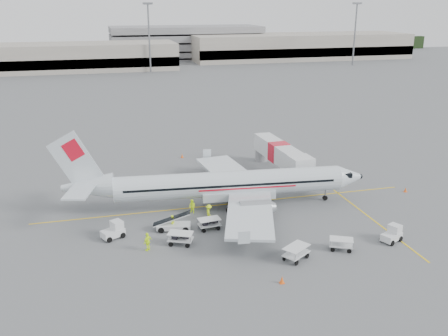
{
  "coord_description": "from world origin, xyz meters",
  "views": [
    {
      "loc": [
        -14.19,
        -51.99,
        22.42
      ],
      "look_at": [
        0.0,
        2.0,
        3.8
      ],
      "focal_mm": 40.0,
      "sensor_mm": 36.0,
      "label": 1
    }
  ],
  "objects": [
    {
      "name": "ground",
      "position": [
        0.0,
        0.0,
        0.0
      ],
      "size": [
        360.0,
        360.0,
        0.0
      ],
      "primitive_type": "plane",
      "color": "#56595B"
    },
    {
      "name": "stripe_lead",
      "position": [
        0.0,
        0.0,
        0.01
      ],
      "size": [
        44.0,
        0.2,
        0.01
      ],
      "primitive_type": "cube",
      "color": "yellow",
      "rests_on": "ground"
    },
    {
      "name": "stripe_cross",
      "position": [
        14.0,
        -8.0,
        0.01
      ],
      "size": [
        0.2,
        20.0,
        0.01
      ],
      "primitive_type": "cube",
      "color": "yellow",
      "rests_on": "ground"
    },
    {
      "name": "terminal_west",
      "position": [
        -40.0,
        130.0,
        4.5
      ],
      "size": [
        110.0,
        22.0,
        9.0
      ],
      "primitive_type": null,
      "color": "gray",
      "rests_on": "ground"
    },
    {
      "name": "terminal_east",
      "position": [
        70.0,
        145.0,
        5.0
      ],
      "size": [
        90.0,
        26.0,
        10.0
      ],
      "primitive_type": null,
      "color": "gray",
      "rests_on": "ground"
    },
    {
      "name": "parking_garage",
      "position": [
        25.0,
        160.0,
        7.0
      ],
      "size": [
        62.0,
        24.0,
        14.0
      ],
      "primitive_type": null,
      "color": "slate",
      "rests_on": "ground"
    },
    {
      "name": "treeline",
      "position": [
        0.0,
        175.0,
        3.0
      ],
      "size": [
        300.0,
        3.0,
        6.0
      ],
      "primitive_type": null,
      "color": "black",
      "rests_on": "ground"
    },
    {
      "name": "mast_center",
      "position": [
        5.0,
        118.0,
        11.0
      ],
      "size": [
        3.2,
        1.2,
        22.0
      ],
      "primitive_type": null,
      "color": "slate",
      "rests_on": "ground"
    },
    {
      "name": "mast_east",
      "position": [
        80.0,
        118.0,
        11.0
      ],
      "size": [
        3.2,
        1.2,
        22.0
      ],
      "primitive_type": null,
      "color": "slate",
      "rests_on": "ground"
    },
    {
      "name": "aircraft",
      "position": [
        -0.04,
        -0.63,
        4.71
      ],
      "size": [
        36.64,
        30.01,
        9.42
      ],
      "primitive_type": null,
      "rotation": [
        0.0,
        0.0,
        -0.1
      ],
      "color": "silver",
      "rests_on": "ground"
    },
    {
      "name": "jet_bridge",
      "position": [
        9.51,
        8.82,
        2.16
      ],
      "size": [
        4.03,
        16.57,
        4.31
      ],
      "primitive_type": null,
      "rotation": [
        0.0,
        0.0,
        0.06
      ],
      "color": "silver",
      "rests_on": "ground"
    },
    {
      "name": "belt_loader",
      "position": [
        -7.29,
        -5.27,
        1.25
      ],
      "size": [
        4.86,
        2.67,
        2.49
      ],
      "primitive_type": null,
      "rotation": [
        0.0,
        0.0,
        -0.22
      ],
      "color": "silver",
      "rests_on": "ground"
    },
    {
      "name": "tug_fore",
      "position": [
        13.01,
        -13.3,
        0.82
      ],
      "size": [
        2.45,
        2.01,
        1.64
      ],
      "primitive_type": null,
      "rotation": [
        0.0,
        0.0,
        0.44
      ],
      "color": "silver",
      "rests_on": "ground"
    },
    {
      "name": "tug_mid",
      "position": [
        0.69,
        -6.33,
        0.82
      ],
      "size": [
        2.43,
        1.93,
        1.64
      ],
      "primitive_type": null,
      "rotation": [
        0.0,
        0.0,
        -0.39
      ],
      "color": "silver",
      "rests_on": "ground"
    },
    {
      "name": "tug_aft",
      "position": [
        -13.46,
        -5.57,
        0.86
      ],
      "size": [
        2.55,
        2.12,
        1.71
      ],
      "primitive_type": null,
      "rotation": [
        0.0,
        0.0,
        0.46
      ],
      "color": "silver",
      "rests_on": "ground"
    },
    {
      "name": "cart_loaded_a",
      "position": [
        -3.69,
        -6.01,
        0.59
      ],
      "size": [
        2.39,
        1.57,
        1.18
      ],
      "primitive_type": null,
      "rotation": [
        0.0,
        0.0,
        0.1
      ],
      "color": "silver",
      "rests_on": "ground"
    },
    {
      "name": "cart_loaded_b",
      "position": [
        -7.16,
        -8.63,
        0.62
      ],
      "size": [
        2.73,
        2.24,
        1.24
      ],
      "primitive_type": null,
      "rotation": [
        0.0,
        0.0,
        -0.42
      ],
      "color": "silver",
      "rests_on": "ground"
    },
    {
      "name": "cart_empty_a",
      "position": [
        2.54,
        -14.28,
        0.66
      ],
      "size": [
        2.94,
        2.64,
        1.32
      ],
      "primitive_type": null,
      "rotation": [
        0.0,
        0.0,
        0.59
      ],
      "color": "silver",
      "rests_on": "ground"
    },
    {
      "name": "cart_empty_b",
      "position": [
        7.4,
        -13.62,
        0.57
      ],
      "size": [
        2.54,
        2.13,
        1.15
      ],
      "primitive_type": null,
      "rotation": [
        0.0,
        0.0,
        -0.45
      ],
      "color": "silver",
      "rests_on": "ground"
    },
    {
      "name": "cone_nose",
      "position": [
        22.33,
        -1.79,
        0.31
      ],
      "size": [
        0.38,
        0.38,
        0.63
      ],
      "primitive_type": "cone",
      "color": "#F75A13",
      "rests_on": "ground"
    },
    {
      "name": "cone_port",
      "position": [
        -1.99,
        19.45,
        0.31
      ],
      "size": [
        0.38,
        0.38,
        0.62
      ],
      "primitive_type": "cone",
      "color": "#F75A13",
      "rests_on": "ground"
    },
    {
      "name": "cone_stbd",
      "position": [
        -0.17,
        -17.79,
        0.34
      ],
      "size": [
        0.42,
        0.42,
        0.68
      ],
      "primitive_type": "cone",
      "color": "#F75A13",
      "rests_on": "ground"
    },
    {
      "name": "crew_a",
      "position": [
        -7.35,
        -5.12,
        0.8
      ],
      "size": [
        0.67,
        0.69,
        1.6
      ],
      "primitive_type": "imported",
      "rotation": [
        0.0,
        0.0,
        0.87
      ],
      "color": "#C5E815",
      "rests_on": "ground"
    },
    {
      "name": "crew_b",
      "position": [
        -4.58,
        -1.5,
        0.81
      ],
      "size": [
        0.98,
        1.0,
        1.62
      ],
      "primitive_type": "imported",
      "rotation": [
        0.0,
        0.0,
        -0.86
      ],
      "color": "#C5E815",
      "rests_on": "ground"
    },
    {
      "name": "crew_c",
      "position": [
        -3.2,
        -3.81,
        0.89
      ],
      "size": [
        0.68,
        1.16,
        1.78
      ],
      "primitive_type": "imported",
      "rotation": [
        0.0,
        0.0,
        1.59
      ],
      "color": "#C5E815",
      "rests_on": "ground"
    },
    {
      "name": "crew_d",
      "position": [
        -10.38,
        -9.08,
        0.92
      ],
      "size": [
        1.09,
        1.06,
        1.83
      ],
      "primitive_type": "imported",
      "rotation": [
        0.0,
        0.0,
        3.9
      ],
      "color": "#C5E815",
      "rests_on": "ground"
    }
  ]
}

